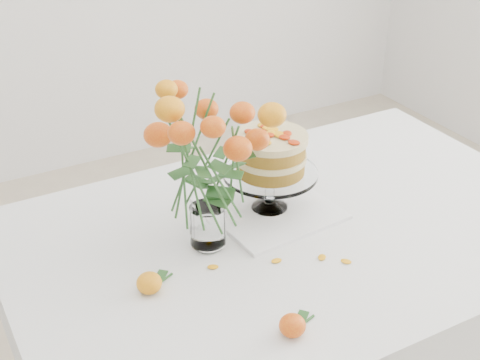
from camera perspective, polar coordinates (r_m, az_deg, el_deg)
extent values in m
cube|color=tan|center=(1.70, 4.80, -4.73)|extent=(1.40, 0.90, 0.04)
cylinder|color=tan|center=(2.03, -17.01, -12.88)|extent=(0.06, 0.06, 0.71)
cylinder|color=tan|center=(2.47, 11.84, -3.65)|extent=(0.06, 0.06, 0.71)
cube|color=silver|center=(1.69, 4.83, -4.08)|extent=(1.42, 0.92, 0.01)
cube|color=silver|center=(2.08, -2.21, -0.27)|extent=(1.42, 0.01, 0.20)
cube|color=silver|center=(1.56, -18.57, -14.11)|extent=(0.01, 0.92, 0.20)
cube|color=white|center=(1.74, 2.52, -2.43)|extent=(0.33, 0.33, 0.01)
cylinder|color=white|center=(1.71, 2.56, -0.69)|extent=(0.02, 0.02, 0.08)
cylinder|color=white|center=(1.69, 2.59, 0.60)|extent=(0.24, 0.24, 0.01)
cylinder|color=olive|center=(1.68, 2.61, 1.27)|extent=(0.22, 0.22, 0.03)
cylinder|color=beige|center=(1.67, 2.63, 2.03)|extent=(0.23, 0.23, 0.02)
cylinder|color=olive|center=(1.66, 2.65, 2.80)|extent=(0.22, 0.22, 0.03)
cylinder|color=beige|center=(1.64, 2.67, 3.60)|extent=(0.23, 0.23, 0.02)
cylinder|color=white|center=(1.61, -2.73, -5.47)|extent=(0.07, 0.07, 0.01)
cylinder|color=white|center=(1.58, -2.78, -3.88)|extent=(0.09, 0.09, 0.10)
ellipsoid|color=orange|center=(1.47, -7.76, -8.70)|extent=(0.06, 0.06, 0.05)
cylinder|color=#295723|center=(1.51, -6.67, -8.60)|extent=(0.06, 0.03, 0.01)
ellipsoid|color=red|center=(1.36, 4.49, -12.27)|extent=(0.05, 0.05, 0.05)
cylinder|color=#295723|center=(1.40, 5.47, -12.12)|extent=(0.06, 0.03, 0.01)
ellipsoid|color=#FAA60F|center=(1.56, 3.13, -6.90)|extent=(0.03, 0.02, 0.00)
ellipsoid|color=#FAA60F|center=(1.58, 7.01, -6.58)|extent=(0.03, 0.02, 0.00)
ellipsoid|color=#FAA60F|center=(1.58, 9.04, -6.88)|extent=(0.03, 0.02, 0.00)
ellipsoid|color=#FAA60F|center=(1.54, -2.33, -7.43)|extent=(0.03, 0.02, 0.00)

